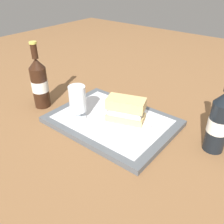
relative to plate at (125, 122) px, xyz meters
The scene contains 8 objects.
ground_plane 0.06m from the plate, ahead, with size 3.00×3.00×0.00m, color brown.
tray 0.06m from the plate, ahead, with size 0.44×0.32×0.02m, color #4C5156.
placemat 0.06m from the plate, ahead, with size 0.38×0.27×0.00m, color silver.
plate is the anchor object (origin of this frame).
sandwich 0.05m from the plate, 19.49° to the left, with size 0.14×0.10×0.08m.
beer_glass 0.18m from the plate, 25.69° to the left, with size 0.06×0.06×0.12m.
beer_bottle 0.38m from the plate, 12.59° to the left, with size 0.07×0.07×0.27m.
second_bottle 0.31m from the plate, 163.82° to the right, with size 0.07×0.07×0.27m.
Camera 1 is at (-0.47, 0.58, 0.50)m, focal length 38.91 mm.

